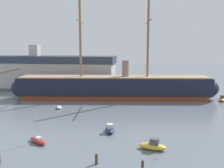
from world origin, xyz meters
TOP-DOWN VIEW (x-y plane):
  - tall_ship at (-2.56, 50.16)m, footprint 68.92×16.24m
  - sailboat_foreground_left at (-9.87, 11.89)m, footprint 4.34×3.58m
  - motorboat_foreground_right at (9.09, 12.00)m, footprint 4.67×2.71m
  - motorboat_near_centre at (1.11, 19.13)m, footprint 2.52×4.23m
  - dinghy_alongside_bow at (-14.76, 35.35)m, footprint 2.50×3.16m
  - motorboat_far_left at (-29.01, 54.01)m, footprint 4.17×3.44m
  - motorboat_far_right at (29.27, 51.37)m, footprint 2.54×4.29m
  - sailboat_distant_centre at (2.49, 63.02)m, footprint 3.69×1.51m
  - mooring_piling_left_pair at (7.75, 4.53)m, footprint 0.35×0.35m
  - mooring_piling_right_pair at (1.41, 5.71)m, footprint 0.42×0.42m
  - dockside_warehouse_left at (-26.61, 63.30)m, footprint 48.20×12.13m
  - seagull_in_flight at (-3.44, 28.64)m, footprint 1.13×0.43m

SIDE VIEW (x-z plane):
  - dinghy_alongside_bow at x=-14.76m, z-range 0.00..0.69m
  - sailboat_distant_centre at x=2.49m, z-range -1.94..2.72m
  - sailboat_foreground_left at x=-9.87m, z-range -2.37..3.32m
  - motorboat_far_left at x=-29.01m, z-range -0.24..1.39m
  - motorboat_near_centre at x=1.11m, z-range -0.25..1.41m
  - motorboat_far_right at x=29.27m, z-range -0.25..1.43m
  - motorboat_foreground_right at x=9.09m, z-range -0.27..1.57m
  - mooring_piling_right_pair at x=1.41m, z-range 0.00..1.46m
  - mooring_piling_left_pair at x=7.75m, z-range 0.00..1.51m
  - tall_ship at x=-2.56m, z-range -13.04..20.17m
  - dockside_warehouse_left at x=-26.61m, z-range -2.02..14.33m
  - seagull_in_flight at x=-3.44m, z-range 18.81..18.94m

